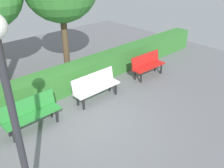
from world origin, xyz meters
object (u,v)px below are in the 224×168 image
at_px(bench_red, 147,64).
at_px(bench_white, 96,85).
at_px(bench_green, 31,113).
at_px(lamp_post, 7,86).

distance_m(bench_red, bench_white, 2.50).
xyz_separation_m(bench_green, lamp_post, (1.08, 2.05, 2.00)).
xyz_separation_m(bench_white, lamp_post, (3.28, 2.04, 1.99)).
bearing_deg(lamp_post, bench_red, -160.77).
xyz_separation_m(bench_white, bench_green, (2.20, -0.01, -0.00)).
bearing_deg(bench_green, lamp_post, 62.47).
bearing_deg(bench_red, bench_white, 1.21).
xyz_separation_m(bench_red, bench_green, (4.70, -0.03, 0.00)).
distance_m(bench_red, lamp_post, 6.44).
height_order(bench_white, bench_green, same).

